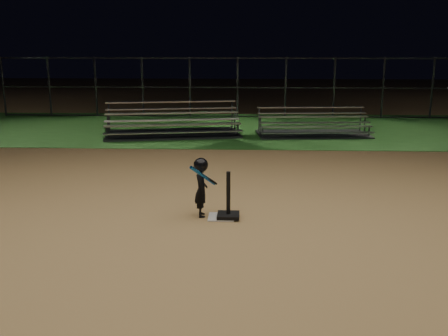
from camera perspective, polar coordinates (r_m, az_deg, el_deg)
ground at (r=8.84m, az=-0.31°, el=-5.61°), size 80.00×80.00×0.00m
grass_strip at (r=18.57m, az=1.31°, el=4.50°), size 60.00×8.00×0.01m
home_plate at (r=8.83m, az=-0.31°, el=-5.54°), size 0.45×0.45×0.02m
batting_tee at (r=8.75m, az=0.49°, el=-4.60°), size 0.38×0.38×0.81m
child_batter at (r=8.77m, az=-2.59°, el=-1.97°), size 0.45×0.58×1.04m
bleacher_left at (r=17.13m, az=-5.79°, el=4.42°), size 4.76×2.97×1.08m
bleacher_right at (r=17.33m, az=9.97°, el=4.26°), size 3.81×2.10×0.90m
backstop_fence at (r=21.41m, az=1.53°, el=9.04°), size 20.08×0.08×2.50m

